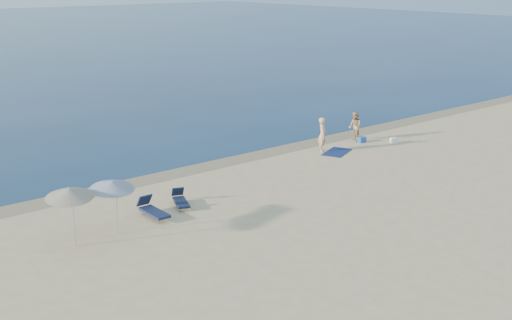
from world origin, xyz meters
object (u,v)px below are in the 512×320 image
(person_right, at_px, (355,126))
(umbrella_near, at_px, (112,185))
(blue_cooler, at_px, (362,140))
(person_left, at_px, (323,135))

(person_right, relative_size, umbrella_near, 0.79)
(person_right, height_order, blue_cooler, person_right)
(person_left, bearing_deg, umbrella_near, 145.89)
(blue_cooler, relative_size, umbrella_near, 0.21)
(person_right, bearing_deg, person_left, -56.68)
(blue_cooler, bearing_deg, person_left, -174.78)
(person_right, distance_m, umbrella_near, 17.39)
(person_right, bearing_deg, umbrella_near, -53.35)
(person_right, height_order, umbrella_near, umbrella_near)
(person_left, xyz_separation_m, umbrella_near, (-13.92, -3.11, 0.90))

